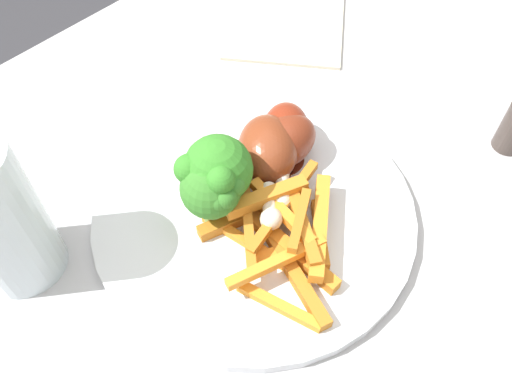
% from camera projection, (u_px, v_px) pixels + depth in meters
% --- Properties ---
extents(dining_table, '(1.25, 0.70, 0.72)m').
position_uv_depth(dining_table, '(247.00, 263.00, 0.56)').
color(dining_table, '#B7B7BC').
rests_on(dining_table, ground_plane).
extents(dinner_plate, '(0.29, 0.29, 0.01)m').
position_uv_depth(dinner_plate, '(256.00, 209.00, 0.47)').
color(dinner_plate, silver).
rests_on(dinner_plate, dining_table).
extents(broccoli_floret_front, '(0.06, 0.06, 0.08)m').
position_uv_depth(broccoli_floret_front, '(214.00, 173.00, 0.42)').
color(broccoli_floret_front, '#78B257').
rests_on(broccoli_floret_front, dinner_plate).
extents(broccoli_floret_middle, '(0.05, 0.06, 0.07)m').
position_uv_depth(broccoli_floret_middle, '(211.00, 188.00, 0.42)').
color(broccoli_floret_middle, '#84A04C').
rests_on(broccoli_floret_middle, dinner_plate).
extents(carrot_fries_pile, '(0.14, 0.15, 0.03)m').
position_uv_depth(carrot_fries_pile, '(283.00, 233.00, 0.43)').
color(carrot_fries_pile, orange).
rests_on(carrot_fries_pile, dinner_plate).
extents(chicken_drumstick_near, '(0.11, 0.10, 0.04)m').
position_uv_depth(chicken_drumstick_near, '(285.00, 138.00, 0.48)').
color(chicken_drumstick_near, '#5E190D').
rests_on(chicken_drumstick_near, dinner_plate).
extents(chicken_drumstick_far, '(0.11, 0.11, 0.05)m').
position_uv_depth(chicken_drumstick_far, '(268.00, 152.00, 0.47)').
color(chicken_drumstick_far, '#592011').
rests_on(chicken_drumstick_far, dinner_plate).
extents(chicken_drumstick_extra, '(0.13, 0.06, 0.05)m').
position_uv_depth(chicken_drumstick_extra, '(279.00, 146.00, 0.48)').
color(chicken_drumstick_extra, '#571C10').
rests_on(chicken_drumstick_extra, dinner_plate).
extents(napkin, '(0.22, 0.21, 0.00)m').
position_uv_depth(napkin, '(287.00, 21.00, 0.65)').
color(napkin, beige).
rests_on(napkin, dining_table).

